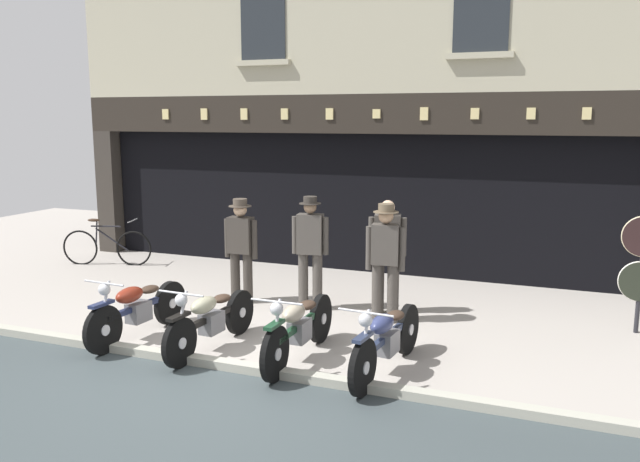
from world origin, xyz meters
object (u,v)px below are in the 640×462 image
(motorcycle_center_left, at_px, (210,318))
(motorcycle_center_right, at_px, (386,338))
(motorcycle_center, at_px, (299,327))
(advert_board_near, at_px, (246,179))
(motorcycle_left, at_px, (137,308))
(advert_board_far, at_px, (202,172))
(salesman_left, at_px, (241,245))
(assistant_far_right, at_px, (385,257))
(leaning_bicycle, at_px, (107,246))
(shopkeeper_center, at_px, (310,247))
(salesman_right, at_px, (387,251))

(motorcycle_center_left, xyz_separation_m, motorcycle_center_right, (2.26, 0.07, 0.01))
(motorcycle_center, height_order, advert_board_near, advert_board_near)
(motorcycle_left, relative_size, advert_board_far, 1.76)
(salesman_left, xyz_separation_m, advert_board_near, (-1.36, 2.78, 0.75))
(assistant_far_right, bearing_deg, leaning_bicycle, -21.58)
(shopkeeper_center, bearing_deg, leaning_bicycle, -24.78)
(salesman_right, relative_size, advert_board_near, 1.56)
(salesman_left, distance_m, shopkeeper_center, 1.16)
(advert_board_near, bearing_deg, advert_board_far, 180.00)
(assistant_far_right, xyz_separation_m, advert_board_near, (-3.73, 2.93, 0.71))
(salesman_left, xyz_separation_m, shopkeeper_center, (1.16, 0.03, 0.05))
(motorcycle_left, xyz_separation_m, motorcycle_center_right, (3.38, 0.05, 0.00))
(motorcycle_left, height_order, shopkeeper_center, shopkeeper_center)
(motorcycle_left, relative_size, assistant_far_right, 1.13)
(motorcycle_center, bearing_deg, leaning_bicycle, -30.92)
(motorcycle_center_right, height_order, shopkeeper_center, shopkeeper_center)
(motorcycle_center_right, distance_m, shopkeeper_center, 2.73)
(advert_board_far, bearing_deg, salesman_right, -28.21)
(motorcycle_center, height_order, shopkeeper_center, shopkeeper_center)
(motorcycle_left, xyz_separation_m, advert_board_near, (-0.90, 4.82, 1.25))
(shopkeeper_center, distance_m, advert_board_far, 4.57)
(motorcycle_center_left, height_order, leaning_bicycle, leaning_bicycle)
(motorcycle_left, xyz_separation_m, leaning_bicycle, (-3.29, 3.40, -0.04))
(advert_board_near, xyz_separation_m, advert_board_far, (-1.03, 0.00, 0.11))
(shopkeeper_center, distance_m, salesman_right, 1.15)
(motorcycle_left, height_order, leaning_bicycle, leaning_bicycle)
(assistant_far_right, xyz_separation_m, leaning_bicycle, (-6.12, 1.51, -0.58))
(motorcycle_center_left, xyz_separation_m, motorcycle_center, (1.17, 0.07, 0.01))
(salesman_right, bearing_deg, motorcycle_center_left, 42.38)
(motorcycle_center_right, bearing_deg, assistant_far_right, -67.96)
(salesman_right, bearing_deg, motorcycle_center_right, 92.85)
(salesman_left, relative_size, advert_board_far, 1.51)
(motorcycle_center_left, bearing_deg, motorcycle_center, -173.58)
(salesman_left, height_order, assistant_far_right, assistant_far_right)
(advert_board_near, bearing_deg, motorcycle_center_left, -67.34)
(leaning_bicycle, bearing_deg, shopkeeper_center, 57.88)
(advert_board_near, distance_m, leaning_bicycle, 3.06)
(motorcycle_center_right, relative_size, advert_board_far, 1.85)
(motorcycle_left, relative_size, advert_board_near, 1.76)
(motorcycle_center_left, distance_m, leaning_bicycle, 5.58)
(leaning_bicycle, bearing_deg, motorcycle_left, 27.18)
(motorcycle_center_right, xyz_separation_m, assistant_far_right, (-0.54, 1.84, 0.54))
(motorcycle_center, height_order, salesman_left, salesman_left)
(motorcycle_center_left, relative_size, salesman_left, 1.17)
(leaning_bicycle, bearing_deg, assistant_far_right, 59.27)
(salesman_right, distance_m, assistant_far_right, 0.43)
(shopkeeper_center, height_order, salesman_right, shopkeeper_center)
(motorcycle_center_left, bearing_deg, motorcycle_center_right, -175.25)
(motorcycle_center_left, distance_m, motorcycle_center, 1.18)
(motorcycle_left, relative_size, motorcycle_center_right, 0.95)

